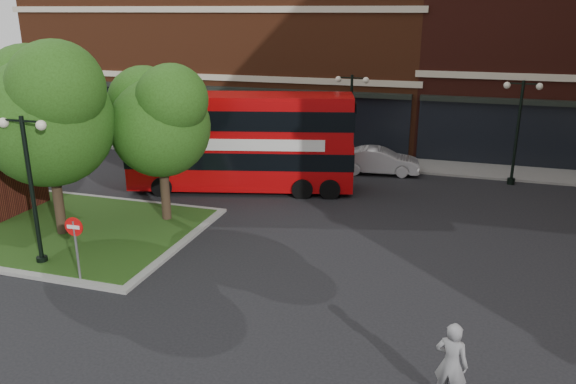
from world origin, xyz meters
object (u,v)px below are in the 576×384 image
(car_silver, at_px, (208,147))
(car_white, at_px, (379,161))
(bus, at_px, (241,136))
(woman, at_px, (451,364))

(car_silver, relative_size, car_white, 1.06)
(car_silver, xyz_separation_m, car_white, (9.67, 0.00, -0.07))
(car_silver, bearing_deg, car_white, -96.24)
(bus, distance_m, car_white, 7.65)
(car_white, bearing_deg, bus, 122.09)
(woman, height_order, car_white, woman)
(woman, relative_size, car_silver, 0.45)
(bus, distance_m, woman, 16.23)
(woman, bearing_deg, bus, -36.54)
(bus, xyz_separation_m, car_white, (5.78, 4.63, -1.91))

